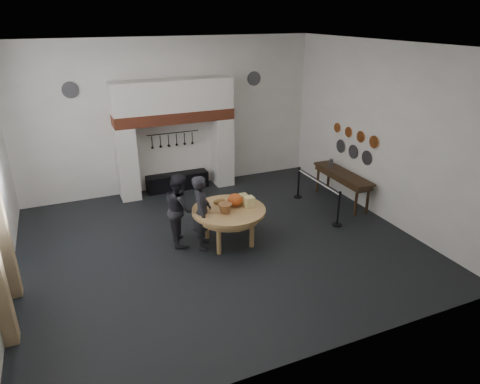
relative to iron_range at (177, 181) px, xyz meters
name	(u,v)px	position (x,y,z in m)	size (l,w,h in m)	color
floor	(220,243)	(0.00, -3.72, -0.25)	(9.00, 8.00, 0.02)	black
ceiling	(216,45)	(0.00, -3.72, 4.25)	(9.00, 8.00, 0.02)	silver
wall_back	(171,116)	(0.00, 0.28, 2.00)	(9.00, 0.02, 4.50)	white
wall_front	(318,233)	(0.00, -7.72, 2.00)	(9.00, 0.02, 4.50)	white
wall_right	(382,133)	(4.50, -3.72, 2.00)	(0.02, 8.00, 4.50)	white
chimney_pier_left	(127,163)	(-1.48, -0.07, 0.82)	(0.55, 0.70, 2.15)	silver
chimney_pier_right	(222,151)	(1.48, -0.07, 0.82)	(0.55, 0.70, 2.15)	silver
hearth_brick_band	(174,116)	(0.00, -0.07, 2.06)	(3.50, 0.72, 0.32)	#9E442B
chimney_hood	(173,95)	(0.00, -0.07, 2.67)	(3.50, 0.70, 0.90)	silver
iron_range	(177,181)	(0.00, 0.00, 0.00)	(1.90, 0.45, 0.50)	black
utensil_rail	(173,133)	(0.00, 0.20, 1.50)	(0.02, 0.02, 1.60)	black
door_jamb_far	(3,236)	(-4.38, -4.02, 1.05)	(0.22, 0.30, 2.60)	tan
wall_plaque	(0,199)	(-4.45, -2.92, 1.35)	(0.05, 0.34, 0.44)	gold
work_table	(229,210)	(0.23, -3.75, 0.59)	(1.73, 1.73, 0.07)	tan
pumpkin	(235,200)	(0.43, -3.65, 0.78)	(0.36, 0.36, 0.31)	#D0571D
cheese_block_big	(249,202)	(0.73, -3.80, 0.74)	(0.22, 0.22, 0.24)	#FFEF98
cheese_block_small	(243,198)	(0.71, -3.50, 0.72)	(0.18, 0.18, 0.20)	#D0C47C
wicker_basket	(225,208)	(0.08, -3.90, 0.73)	(0.32, 0.32, 0.22)	#A16A3B
bread_loaf	(219,202)	(0.13, -3.40, 0.69)	(0.31, 0.18, 0.13)	#976235
visitor_near	(202,212)	(-0.41, -3.69, 0.64)	(0.65, 0.42, 1.77)	black
visitor_far	(180,209)	(-0.81, -3.29, 0.62)	(0.84, 0.66, 1.74)	black
side_table	(343,174)	(4.10, -2.82, 0.62)	(0.55, 2.20, 0.06)	#362313
pewter_jug	(331,163)	(4.10, -2.22, 0.76)	(0.12, 0.12, 0.22)	#4C4B50
copper_pan_a	(374,142)	(4.46, -3.52, 1.70)	(0.34, 0.34, 0.03)	#C6662D
copper_pan_b	(361,137)	(4.46, -2.97, 1.70)	(0.32, 0.32, 0.03)	#C6662D
copper_pan_c	(348,132)	(4.46, -2.42, 1.70)	(0.30, 0.30, 0.03)	#C6662D
copper_pan_d	(337,128)	(4.46, -1.87, 1.70)	(0.28, 0.28, 0.03)	#C6662D
pewter_plate_left	(367,158)	(4.46, -3.32, 1.20)	(0.40, 0.40, 0.03)	#4C4C51
pewter_plate_mid	(353,152)	(4.46, -2.72, 1.20)	(0.40, 0.40, 0.03)	#4C4C51
pewter_plate_right	(341,146)	(4.46, -2.12, 1.20)	(0.40, 0.40, 0.03)	#4C4C51
pewter_plate_back_left	(70,90)	(-2.70, 0.24, 2.95)	(0.44, 0.44, 0.03)	#4C4C51
pewter_plate_back_right	(254,79)	(2.70, 0.24, 2.95)	(0.44, 0.44, 0.03)	#4C4C51
barrier_post_near	(338,210)	(3.13, -4.04, 0.20)	(0.05, 0.05, 0.90)	black
barrier_post_far	(299,183)	(3.13, -2.04, 0.20)	(0.05, 0.05, 0.90)	black
barrier_rope	(318,182)	(3.13, -3.04, 0.60)	(0.04, 0.04, 2.00)	white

